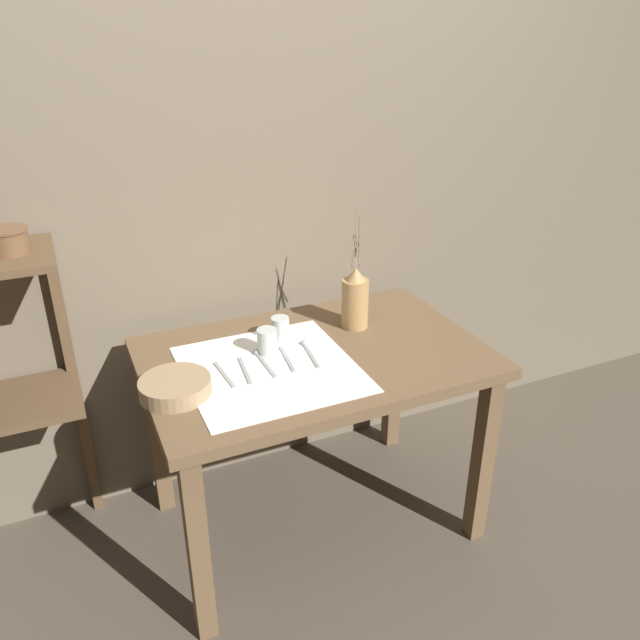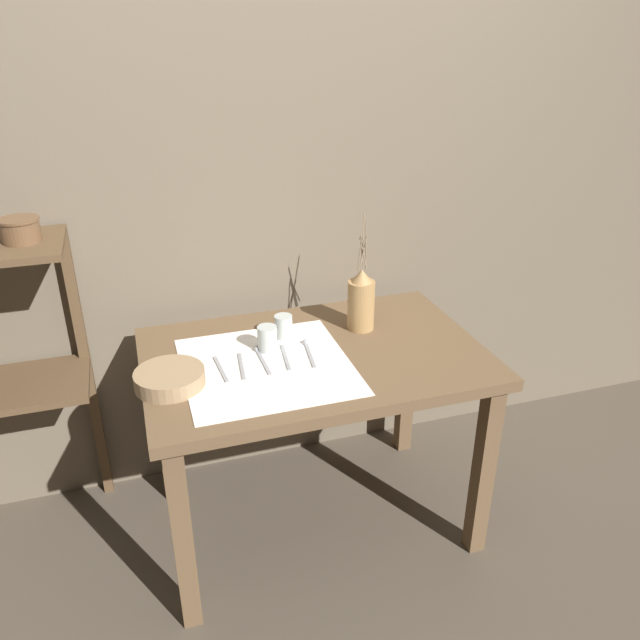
{
  "view_description": "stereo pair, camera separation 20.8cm",
  "coord_description": "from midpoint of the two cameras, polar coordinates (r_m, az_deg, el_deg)",
  "views": [
    {
      "loc": [
        -0.74,
        -1.71,
        1.76
      ],
      "look_at": [
        0.02,
        0.0,
        0.86
      ],
      "focal_mm": 35.0,
      "sensor_mm": 36.0,
      "label": 1
    },
    {
      "loc": [
        -0.55,
        -1.78,
        1.76
      ],
      "look_at": [
        0.02,
        0.0,
        0.86
      ],
      "focal_mm": 35.0,
      "sensor_mm": 36.0,
      "label": 2
    }
  ],
  "objects": [
    {
      "name": "fork_outer",
      "position": [
        2.08,
        -5.89,
        -3.64
      ],
      "size": [
        0.03,
        0.17,
        0.0
      ],
      "color": "#939399",
      "rests_on": "wooden_table"
    },
    {
      "name": "glass_tumbler_far",
      "position": [
        2.2,
        -6.36,
        -0.84
      ],
      "size": [
        0.06,
        0.06,
        0.08
      ],
      "color": "#B7C1BC",
      "rests_on": "wooden_table"
    },
    {
      "name": "knife_center",
      "position": [
        2.03,
        -11.68,
        -4.99
      ],
      "size": [
        0.02,
        0.17,
        0.0
      ],
      "color": "#939399",
      "rests_on": "wooden_table"
    },
    {
      "name": "linen_cloth",
      "position": [
        2.04,
        -7.51,
        -4.52
      ],
      "size": [
        0.54,
        0.55,
        0.0
      ],
      "color": "white",
      "rests_on": "wooden_table"
    },
    {
      "name": "wooden_table",
      "position": [
        2.18,
        -3.25,
        -5.47
      ],
      "size": [
        1.15,
        0.75,
        0.74
      ],
      "color": "brown",
      "rests_on": "ground_plane"
    },
    {
      "name": "glass_tumbler_near",
      "position": [
        2.11,
        -7.68,
        -2.01
      ],
      "size": [
        0.07,
        0.07,
        0.09
      ],
      "color": "#B7C1BC",
      "rests_on": "wooden_table"
    },
    {
      "name": "wooden_bowl",
      "position": [
        1.96,
        -16.11,
        -6.0
      ],
      "size": [
        0.22,
        0.22,
        0.05
      ],
      "color": "#9E7F5B",
      "rests_on": "wooden_table"
    },
    {
      "name": "stone_wall_back",
      "position": [
        2.39,
        -7.9,
        11.91
      ],
      "size": [
        7.0,
        0.06,
        2.4
      ],
      "color": "#6B5E4C",
      "rests_on": "ground_plane"
    },
    {
      "name": "fork_inner",
      "position": [
        2.04,
        -9.81,
        -4.66
      ],
      "size": [
        0.03,
        0.17,
        0.0
      ],
      "color": "#939399",
      "rests_on": "wooden_table"
    },
    {
      "name": "metal_pot_small",
      "position": [
        2.11,
        -29.27,
        6.39
      ],
      "size": [
        0.12,
        0.12,
        0.08
      ],
      "color": "brown",
      "rests_on": "wooden_shelf_unit"
    },
    {
      "name": "spoon_inner",
      "position": [
        2.1,
        -8.32,
        -3.45
      ],
      "size": [
        0.02,
        0.19,
        0.02
      ],
      "color": "#939399",
      "rests_on": "wooden_table"
    },
    {
      "name": "spoon_outer",
      "position": [
        2.14,
        -4.01,
        -2.62
      ],
      "size": [
        0.04,
        0.19,
        0.02
      ],
      "color": "#939399",
      "rests_on": "wooden_table"
    },
    {
      "name": "ground_plane",
      "position": [
        2.56,
        -2.88,
        -17.73
      ],
      "size": [
        12.0,
        12.0,
        0.0
      ],
      "primitive_type": "plane",
      "color": "brown"
    },
    {
      "name": "pitcher_with_flowers",
      "position": [
        2.26,
        0.6,
        1.82
      ],
      "size": [
        0.1,
        0.1,
        0.43
      ],
      "color": "#A87F4C",
      "rests_on": "wooden_table"
    }
  ]
}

